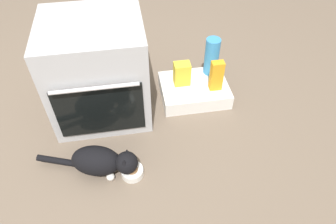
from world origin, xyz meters
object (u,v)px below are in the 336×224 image
(pantry_cabinet, at_px, (194,90))
(oven, at_px, (97,71))
(water_bottle, at_px, (212,56))
(cat, at_px, (102,161))
(snack_bag, at_px, (182,74))
(juice_carton, at_px, (216,76))
(food_bowl, at_px, (132,171))

(pantry_cabinet, bearing_deg, oven, -178.05)
(pantry_cabinet, bearing_deg, water_bottle, 39.70)
(pantry_cabinet, height_order, cat, cat)
(water_bottle, bearing_deg, snack_bag, -159.19)
(juice_carton, bearing_deg, cat, -148.35)
(food_bowl, relative_size, snack_bag, 0.77)
(food_bowl, xyz_separation_m, cat, (-0.18, 0.05, 0.08))
(pantry_cabinet, bearing_deg, food_bowl, -129.76)
(cat, xyz_separation_m, snack_bag, (0.62, 0.63, 0.10))
(pantry_cabinet, xyz_separation_m, juice_carton, (0.14, -0.07, 0.18))
(food_bowl, distance_m, cat, 0.20)
(cat, distance_m, snack_bag, 0.89)
(oven, xyz_separation_m, snack_bag, (0.60, 0.06, -0.15))
(food_bowl, bearing_deg, water_bottle, 48.21)
(pantry_cabinet, bearing_deg, cat, -140.29)
(oven, bearing_deg, juice_carton, -2.87)
(snack_bag, distance_m, water_bottle, 0.27)
(juice_carton, distance_m, water_bottle, 0.20)
(snack_bag, bearing_deg, food_bowl, -123.09)
(snack_bag, distance_m, juice_carton, 0.26)
(food_bowl, xyz_separation_m, snack_bag, (0.44, 0.68, 0.18))
(pantry_cabinet, relative_size, snack_bag, 2.82)
(pantry_cabinet, relative_size, juice_carton, 2.12)
(cat, relative_size, water_bottle, 2.10)
(pantry_cabinet, distance_m, juice_carton, 0.24)
(snack_bag, bearing_deg, oven, -174.55)
(cat, height_order, water_bottle, water_bottle)
(food_bowl, relative_size, cat, 0.22)
(food_bowl, bearing_deg, oven, 104.41)
(oven, bearing_deg, food_bowl, -75.59)
(cat, distance_m, water_bottle, 1.14)
(oven, xyz_separation_m, juice_carton, (0.84, -0.04, -0.12))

